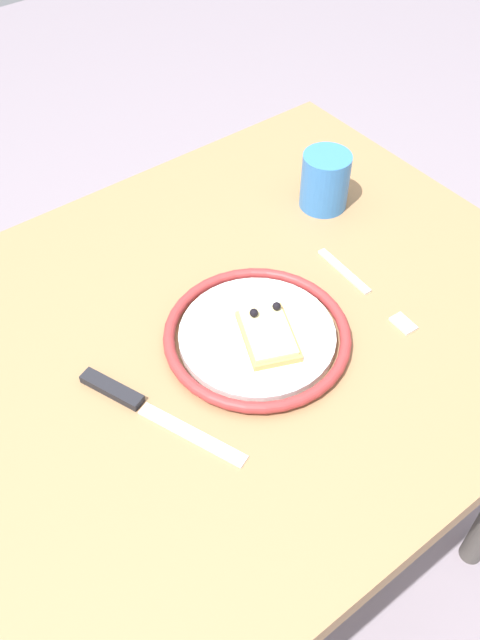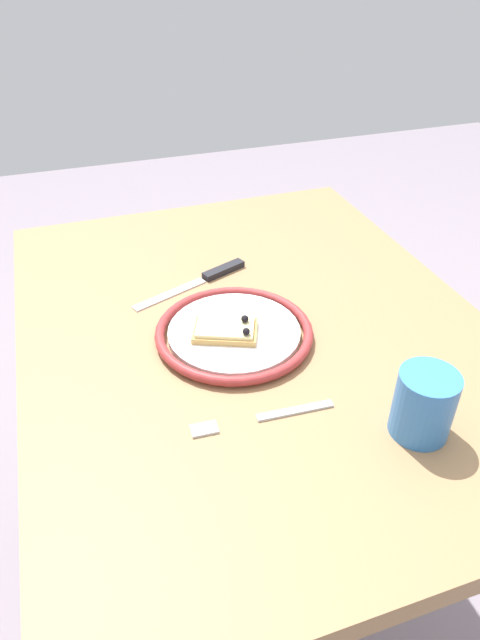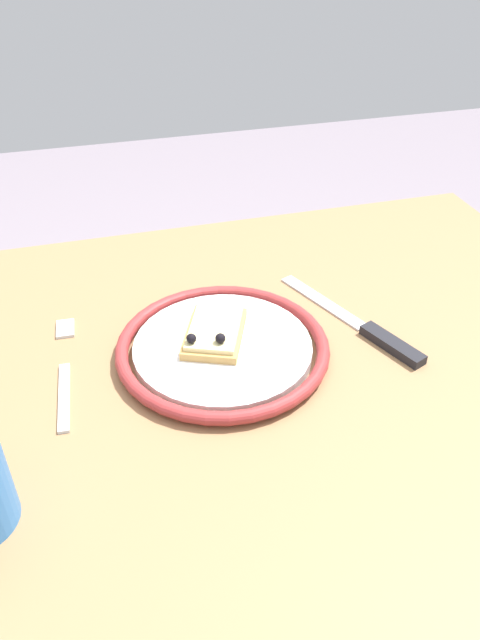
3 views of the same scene
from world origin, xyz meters
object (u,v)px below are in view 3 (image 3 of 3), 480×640
at_px(pizza_slice_near, 214,332).
at_px(fork, 65,369).
at_px(plate, 223,348).
at_px(knife, 371,331).
at_px(dining_table, 252,435).

bearing_deg(pizza_slice_near, fork, 178.23).
relative_size(plate, pizza_slice_near, 2.16).
distance_m(pizza_slice_near, knife, 0.20).
distance_m(dining_table, pizza_slice_near, 0.14).
relative_size(dining_table, pizza_slice_near, 8.36).
height_order(pizza_slice_near, fork, pizza_slice_near).
distance_m(pizza_slice_near, fork, 0.18).
relative_size(knife, fork, 1.14).
height_order(dining_table, pizza_slice_near, pizza_slice_near).
xyz_separation_m(plate, knife, (0.19, -0.01, -0.01)).
distance_m(plate, knife, 0.19).
relative_size(dining_table, knife, 4.29).
bearing_deg(knife, dining_table, -168.33).
distance_m(dining_table, plate, 0.12).
height_order(plate, fork, plate).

